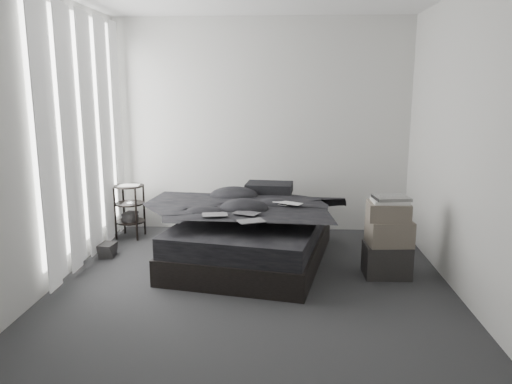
# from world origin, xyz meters

# --- Properties ---
(floor) EXTENTS (3.60, 4.20, 0.01)m
(floor) POSITION_xyz_m (0.00, 0.00, 0.00)
(floor) COLOR #2C2C2E
(floor) RESTS_ON ground
(wall_back) EXTENTS (3.60, 0.01, 2.60)m
(wall_back) POSITION_xyz_m (0.00, 2.10, 1.30)
(wall_back) COLOR silver
(wall_back) RESTS_ON ground
(wall_front) EXTENTS (3.60, 0.01, 2.60)m
(wall_front) POSITION_xyz_m (0.00, -2.10, 1.30)
(wall_front) COLOR silver
(wall_front) RESTS_ON ground
(wall_left) EXTENTS (0.01, 4.20, 2.60)m
(wall_left) POSITION_xyz_m (-1.80, 0.00, 1.30)
(wall_left) COLOR silver
(wall_left) RESTS_ON ground
(wall_right) EXTENTS (0.01, 4.20, 2.60)m
(wall_right) POSITION_xyz_m (1.80, 0.00, 1.30)
(wall_right) COLOR silver
(wall_right) RESTS_ON ground
(window_left) EXTENTS (0.02, 2.00, 2.30)m
(window_left) POSITION_xyz_m (-1.78, 0.90, 1.35)
(window_left) COLOR white
(window_left) RESTS_ON wall_left
(curtain_left) EXTENTS (0.06, 2.12, 2.48)m
(curtain_left) POSITION_xyz_m (-1.73, 0.90, 1.28)
(curtain_left) COLOR white
(curtain_left) RESTS_ON wall_left
(bed) EXTENTS (1.75, 2.10, 0.25)m
(bed) POSITION_xyz_m (-0.05, 0.89, 0.13)
(bed) COLOR black
(bed) RESTS_ON floor
(mattress) EXTENTS (1.68, 2.04, 0.20)m
(mattress) POSITION_xyz_m (-0.05, 0.89, 0.35)
(mattress) COLOR black
(mattress) RESTS_ON bed
(duvet) EXTENTS (1.66, 1.83, 0.22)m
(duvet) POSITION_xyz_m (-0.06, 0.84, 0.56)
(duvet) COLOR black
(duvet) RESTS_ON mattress
(pillow_lower) EXTENTS (0.62, 0.48, 0.13)m
(pillow_lower) POSITION_xyz_m (0.05, 1.60, 0.51)
(pillow_lower) COLOR black
(pillow_lower) RESTS_ON mattress
(pillow_upper) EXTENTS (0.55, 0.41, 0.12)m
(pillow_upper) POSITION_xyz_m (0.11, 1.57, 0.64)
(pillow_upper) COLOR black
(pillow_upper) RESTS_ON pillow_lower
(laptop) EXTENTS (0.35, 0.31, 0.02)m
(laptop) POSITION_xyz_m (0.30, 0.86, 0.68)
(laptop) COLOR silver
(laptop) RESTS_ON duvet
(comic_a) EXTENTS (0.26, 0.19, 0.01)m
(comic_a) POSITION_xyz_m (-0.37, 0.45, 0.67)
(comic_a) COLOR black
(comic_a) RESTS_ON duvet
(comic_b) EXTENTS (0.28, 0.23, 0.01)m
(comic_b) POSITION_xyz_m (-0.07, 0.52, 0.68)
(comic_b) COLOR black
(comic_b) RESTS_ON duvet
(comic_c) EXTENTS (0.28, 0.23, 0.01)m
(comic_c) POSITION_xyz_m (-0.01, 0.24, 0.68)
(comic_c) COLOR black
(comic_c) RESTS_ON duvet
(side_stand) EXTENTS (0.37, 0.37, 0.63)m
(side_stand) POSITION_xyz_m (-1.56, 1.64, 0.31)
(side_stand) COLOR black
(side_stand) RESTS_ON floor
(papers) EXTENTS (0.26, 0.20, 0.01)m
(papers) POSITION_xyz_m (-1.55, 1.63, 0.63)
(papers) COLOR white
(papers) RESTS_ON side_stand
(floor_books) EXTENTS (0.15, 0.21, 0.15)m
(floor_books) POSITION_xyz_m (-1.60, 0.93, 0.07)
(floor_books) COLOR black
(floor_books) RESTS_ON floor
(box_lower) EXTENTS (0.43, 0.34, 0.31)m
(box_lower) POSITION_xyz_m (1.27, 0.53, 0.16)
(box_lower) COLOR black
(box_lower) RESTS_ON floor
(box_mid) EXTENTS (0.42, 0.35, 0.24)m
(box_mid) POSITION_xyz_m (1.28, 0.53, 0.43)
(box_mid) COLOR #645A4F
(box_mid) RESTS_ON box_lower
(box_upper) EXTENTS (0.39, 0.32, 0.17)m
(box_upper) POSITION_xyz_m (1.26, 0.53, 0.64)
(box_upper) COLOR #645A4F
(box_upper) RESTS_ON box_mid
(art_book_white) EXTENTS (0.33, 0.27, 0.03)m
(art_book_white) POSITION_xyz_m (1.27, 0.53, 0.74)
(art_book_white) COLOR silver
(art_book_white) RESTS_ON box_upper
(art_book_snake) EXTENTS (0.34, 0.29, 0.03)m
(art_book_snake) POSITION_xyz_m (1.28, 0.53, 0.77)
(art_book_snake) COLOR silver
(art_book_snake) RESTS_ON art_book_white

